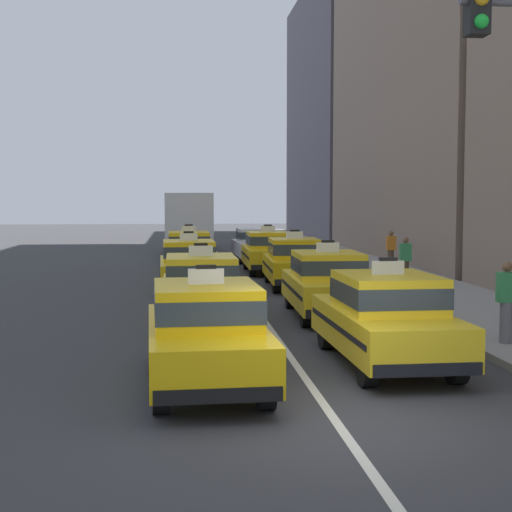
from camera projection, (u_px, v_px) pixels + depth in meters
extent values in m
plane|color=#353538|center=(335.00, 420.00, 10.21)|extent=(160.00, 160.00, 0.00)
cube|color=silver|center=(232.00, 274.00, 30.05)|extent=(0.14, 80.00, 0.01)
cube|color=gray|center=(406.00, 284.00, 25.66)|extent=(4.00, 90.00, 0.15)
cube|color=#5B5660|center=(343.00, 114.00, 57.91)|extent=(6.00, 19.50, 18.98)
cylinder|color=black|center=(158.00, 348.00, 13.49)|extent=(0.26, 0.65, 0.64)
cylinder|color=black|center=(240.00, 346.00, 13.70)|extent=(0.26, 0.65, 0.64)
cylinder|color=black|center=(161.00, 391.00, 10.47)|extent=(0.26, 0.65, 0.64)
cylinder|color=black|center=(266.00, 388.00, 10.68)|extent=(0.26, 0.65, 0.64)
cube|color=yellow|center=(206.00, 344.00, 12.06)|extent=(1.97, 4.57, 0.70)
cube|color=black|center=(206.00, 341.00, 12.05)|extent=(1.98, 4.21, 0.10)
cube|color=yellow|center=(206.00, 304.00, 11.86)|extent=(1.68, 2.16, 0.64)
cube|color=#2D3842|center=(206.00, 304.00, 11.86)|extent=(1.70, 2.18, 0.35)
cube|color=white|center=(206.00, 276.00, 11.82)|extent=(0.56, 0.14, 0.24)
cube|color=black|center=(206.00, 267.00, 11.81)|extent=(0.32, 0.12, 0.06)
cube|color=black|center=(197.00, 335.00, 14.26)|extent=(1.71, 0.21, 0.20)
cube|color=black|center=(218.00, 395.00, 9.89)|extent=(1.71, 0.21, 0.20)
cylinder|color=black|center=(170.00, 303.00, 19.33)|extent=(0.24, 0.64, 0.64)
cylinder|color=black|center=(227.00, 302.00, 19.49)|extent=(0.24, 0.64, 0.64)
cylinder|color=black|center=(169.00, 322.00, 16.30)|extent=(0.24, 0.64, 0.64)
cylinder|color=black|center=(237.00, 321.00, 16.46)|extent=(0.24, 0.64, 0.64)
cube|color=yellow|center=(201.00, 297.00, 17.87)|extent=(1.83, 4.51, 0.70)
cube|color=black|center=(201.00, 295.00, 17.87)|extent=(1.85, 4.15, 0.10)
cube|color=yellow|center=(201.00, 269.00, 17.67)|extent=(1.61, 2.11, 0.64)
cube|color=#2D3842|center=(201.00, 269.00, 17.67)|extent=(1.63, 2.13, 0.35)
cube|color=white|center=(201.00, 251.00, 17.64)|extent=(0.56, 0.12, 0.24)
cube|color=black|center=(201.00, 244.00, 17.63)|extent=(0.32, 0.11, 0.06)
cube|color=black|center=(198.00, 295.00, 20.08)|extent=(1.71, 0.15, 0.20)
cube|color=black|center=(205.00, 322.00, 15.70)|extent=(1.71, 0.15, 0.20)
cylinder|color=black|center=(165.00, 277.00, 25.68)|extent=(0.25, 0.65, 0.64)
cylinder|color=black|center=(209.00, 277.00, 25.87)|extent=(0.25, 0.65, 0.64)
cylinder|color=black|center=(166.00, 288.00, 22.66)|extent=(0.25, 0.65, 0.64)
cylinder|color=black|center=(215.00, 287.00, 22.84)|extent=(0.25, 0.65, 0.64)
cube|color=yellow|center=(189.00, 271.00, 24.23)|extent=(1.90, 4.54, 0.70)
cube|color=black|center=(189.00, 269.00, 24.23)|extent=(1.91, 4.18, 0.10)
cube|color=yellow|center=(189.00, 251.00, 24.03)|extent=(1.65, 2.14, 0.64)
cube|color=#2D3842|center=(189.00, 251.00, 24.03)|extent=(1.67, 2.16, 0.35)
cube|color=white|center=(189.00, 237.00, 24.00)|extent=(0.56, 0.13, 0.24)
cube|color=black|center=(189.00, 232.00, 23.99)|extent=(0.32, 0.12, 0.06)
cube|color=black|center=(186.00, 272.00, 26.44)|extent=(1.71, 0.18, 0.20)
cube|color=black|center=(191.00, 287.00, 22.07)|extent=(1.71, 0.18, 0.20)
cylinder|color=black|center=(170.00, 261.00, 32.11)|extent=(0.25, 0.64, 0.64)
cylinder|color=black|center=(205.00, 261.00, 32.29)|extent=(0.25, 0.64, 0.64)
cylinder|color=black|center=(171.00, 268.00, 29.08)|extent=(0.25, 0.64, 0.64)
cylinder|color=black|center=(209.00, 268.00, 29.26)|extent=(0.25, 0.64, 0.64)
cube|color=yellow|center=(189.00, 256.00, 30.66)|extent=(1.88, 4.53, 0.70)
cube|color=black|center=(189.00, 255.00, 30.65)|extent=(1.90, 4.17, 0.10)
cube|color=yellow|center=(189.00, 240.00, 30.46)|extent=(1.64, 2.13, 0.64)
cube|color=#2D3842|center=(189.00, 240.00, 30.46)|extent=(1.66, 2.15, 0.35)
cube|color=white|center=(189.00, 229.00, 30.42)|extent=(0.56, 0.13, 0.24)
cube|color=black|center=(189.00, 225.00, 30.41)|extent=(0.32, 0.12, 0.06)
cube|color=black|center=(187.00, 258.00, 32.86)|extent=(1.71, 0.17, 0.20)
cube|color=black|center=(191.00, 267.00, 28.49)|extent=(1.71, 0.17, 0.20)
cylinder|color=black|center=(169.00, 249.00, 40.20)|extent=(0.25, 0.64, 0.64)
cylinder|color=black|center=(204.00, 249.00, 40.42)|extent=(0.25, 0.64, 0.64)
cylinder|color=black|center=(169.00, 254.00, 36.34)|extent=(0.25, 0.64, 0.64)
cylinder|color=black|center=(209.00, 254.00, 36.56)|extent=(0.25, 0.64, 0.64)
cube|color=black|center=(186.00, 228.00, 41.20)|extent=(2.14, 2.23, 2.10)
cube|color=#2D3842|center=(186.00, 222.00, 42.24)|extent=(1.93, 0.09, 0.76)
cube|color=silver|center=(188.00, 220.00, 37.93)|extent=(2.38, 5.24, 2.70)
cylinder|color=black|center=(176.00, 242.00, 46.98)|extent=(0.24, 0.64, 0.64)
cylinder|color=black|center=(200.00, 241.00, 47.13)|extent=(0.24, 0.64, 0.64)
cylinder|color=black|center=(176.00, 244.00, 44.16)|extent=(0.24, 0.64, 0.64)
cylinder|color=black|center=(201.00, 244.00, 44.31)|extent=(0.24, 0.64, 0.64)
cube|color=black|center=(188.00, 237.00, 45.62)|extent=(1.76, 4.30, 0.66)
cube|color=black|center=(188.00, 227.00, 45.47)|extent=(1.56, 1.90, 0.60)
cube|color=#2D3842|center=(188.00, 227.00, 45.47)|extent=(1.58, 1.92, 0.33)
cylinder|color=black|center=(326.00, 333.00, 15.01)|extent=(0.25, 0.64, 0.64)
cylinder|color=black|center=(398.00, 332.00, 15.19)|extent=(0.25, 0.64, 0.64)
cylinder|color=black|center=(367.00, 367.00, 11.98)|extent=(0.25, 0.64, 0.64)
cylinder|color=black|center=(456.00, 365.00, 12.16)|extent=(0.25, 0.64, 0.64)
cube|color=yellow|center=(385.00, 328.00, 13.56)|extent=(1.89, 4.53, 0.70)
cube|color=black|center=(385.00, 325.00, 13.55)|extent=(1.90, 4.17, 0.10)
cube|color=yellow|center=(388.00, 292.00, 13.36)|extent=(1.64, 2.13, 0.64)
cube|color=#2D3842|center=(388.00, 292.00, 13.36)|extent=(1.66, 2.15, 0.35)
cube|color=white|center=(388.00, 268.00, 13.32)|extent=(0.56, 0.13, 0.24)
cube|color=black|center=(388.00, 259.00, 13.31)|extent=(0.32, 0.12, 0.06)
cube|color=black|center=(354.00, 322.00, 15.76)|extent=(1.71, 0.17, 0.20)
cube|color=black|center=(427.00, 369.00, 11.39)|extent=(1.71, 0.17, 0.20)
cylinder|color=black|center=(290.00, 297.00, 20.59)|extent=(0.26, 0.65, 0.64)
cylinder|color=black|center=(344.00, 296.00, 20.70)|extent=(0.26, 0.65, 0.64)
cylinder|color=black|center=(306.00, 314.00, 17.55)|extent=(0.26, 0.65, 0.64)
cylinder|color=black|center=(368.00, 313.00, 17.66)|extent=(0.26, 0.65, 0.64)
cube|color=yellow|center=(326.00, 291.00, 19.10)|extent=(1.92, 4.55, 0.70)
cube|color=black|center=(327.00, 289.00, 19.09)|extent=(1.93, 4.19, 0.10)
cube|color=yellow|center=(328.00, 265.00, 18.90)|extent=(1.65, 2.14, 0.64)
cube|color=#2D3842|center=(328.00, 265.00, 18.90)|extent=(1.68, 2.16, 0.35)
cube|color=white|center=(328.00, 247.00, 18.86)|extent=(0.56, 0.13, 0.24)
cube|color=black|center=(328.00, 241.00, 18.85)|extent=(0.32, 0.12, 0.06)
cube|color=black|center=(313.00, 290.00, 21.31)|extent=(1.71, 0.19, 0.20)
cube|color=black|center=(343.00, 313.00, 16.92)|extent=(1.71, 0.19, 0.20)
cylinder|color=black|center=(268.00, 274.00, 26.92)|extent=(0.26, 0.65, 0.64)
cylinder|color=black|center=(309.00, 273.00, 27.02)|extent=(0.26, 0.65, 0.64)
cylinder|color=black|center=(276.00, 283.00, 23.88)|extent=(0.26, 0.65, 0.64)
cylinder|color=black|center=(322.00, 283.00, 23.97)|extent=(0.26, 0.65, 0.64)
cube|color=yellow|center=(294.00, 268.00, 25.42)|extent=(1.97, 4.56, 0.70)
cube|color=black|center=(294.00, 266.00, 25.42)|extent=(1.97, 4.20, 0.10)
cube|color=yellow|center=(294.00, 248.00, 25.22)|extent=(1.68, 2.16, 0.64)
cube|color=#2D3842|center=(294.00, 248.00, 25.22)|extent=(1.70, 2.18, 0.35)
cube|color=white|center=(294.00, 235.00, 25.19)|extent=(0.56, 0.14, 0.24)
cube|color=black|center=(295.00, 231.00, 25.18)|extent=(0.32, 0.12, 0.06)
cube|color=black|center=(287.00, 269.00, 27.64)|extent=(1.71, 0.20, 0.20)
cube|color=black|center=(302.00, 282.00, 23.24)|extent=(1.71, 0.20, 0.20)
cylinder|color=black|center=(246.00, 262.00, 31.95)|extent=(0.25, 0.64, 0.64)
cylinder|color=black|center=(281.00, 262.00, 32.08)|extent=(0.25, 0.64, 0.64)
cylinder|color=black|center=(252.00, 268.00, 28.91)|extent=(0.25, 0.64, 0.64)
cylinder|color=black|center=(290.00, 268.00, 29.05)|extent=(0.25, 0.64, 0.64)
cube|color=yellow|center=(267.00, 256.00, 30.47)|extent=(1.86, 4.52, 0.70)
cube|color=black|center=(267.00, 255.00, 30.47)|extent=(1.87, 4.16, 0.10)
cube|color=yellow|center=(268.00, 240.00, 30.27)|extent=(1.63, 2.12, 0.64)
cube|color=#2D3842|center=(268.00, 240.00, 30.27)|extent=(1.65, 2.14, 0.35)
cube|color=white|center=(268.00, 229.00, 30.24)|extent=(0.56, 0.13, 0.24)
cube|color=black|center=(268.00, 225.00, 30.23)|extent=(0.32, 0.11, 0.06)
cube|color=black|center=(262.00, 258.00, 32.69)|extent=(1.71, 0.16, 0.20)
cube|color=black|center=(273.00, 267.00, 28.30)|extent=(1.71, 0.16, 0.20)
cylinder|color=black|center=(236.00, 253.00, 37.06)|extent=(0.26, 0.65, 0.64)
cylinder|color=black|center=(265.00, 253.00, 37.24)|extent=(0.26, 0.65, 0.64)
cylinder|color=black|center=(242.00, 258.00, 34.25)|extent=(0.26, 0.65, 0.64)
cylinder|color=black|center=(274.00, 257.00, 34.43)|extent=(0.26, 0.65, 0.64)
cube|color=silver|center=(254.00, 248.00, 35.72)|extent=(1.86, 4.34, 0.66)
cube|color=silver|center=(254.00, 235.00, 35.57)|extent=(1.61, 1.94, 0.60)
cube|color=#2D3842|center=(254.00, 235.00, 35.57)|extent=(1.63, 1.96, 0.33)
cylinder|color=slate|center=(506.00, 323.00, 14.84)|extent=(0.24, 0.24, 0.82)
cube|color=#338C4C|center=(507.00, 287.00, 14.79)|extent=(0.36, 0.22, 0.59)
sphere|color=brown|center=(507.00, 267.00, 14.76)|extent=(0.20, 0.20, 0.20)
cylinder|color=#473828|center=(391.00, 260.00, 29.66)|extent=(0.24, 0.24, 0.83)
cube|color=orange|center=(391.00, 243.00, 29.61)|extent=(0.36, 0.22, 0.56)
sphere|color=brown|center=(391.00, 233.00, 29.58)|extent=(0.20, 0.20, 0.20)
cylinder|color=#473828|center=(405.00, 273.00, 24.86)|extent=(0.24, 0.24, 0.79)
cube|color=#338C4C|center=(405.00, 252.00, 24.81)|extent=(0.36, 0.22, 0.58)
sphere|color=brown|center=(406.00, 240.00, 24.78)|extent=(0.20, 0.20, 0.20)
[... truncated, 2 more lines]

